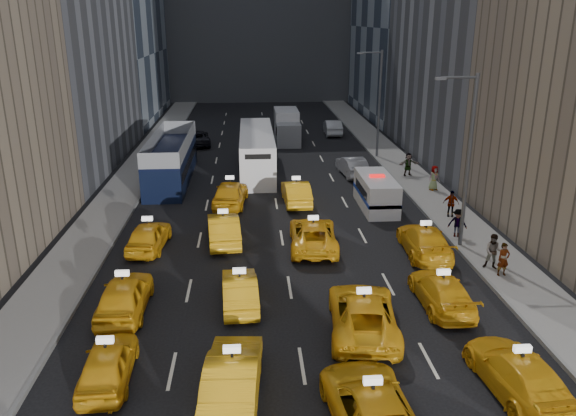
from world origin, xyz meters
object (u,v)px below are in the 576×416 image
at_px(city_bus, 257,151).
at_px(box_truck, 287,127).
at_px(double_decker, 171,158).
at_px(pedestrian_0, 503,259).
at_px(nypd_van, 376,193).

relative_size(city_bus, box_truck, 1.86).
distance_m(city_bus, box_truck, 11.25).
xyz_separation_m(double_decker, pedestrian_0, (17.34, -17.88, -0.72)).
bearing_deg(box_truck, double_decker, -124.79).
bearing_deg(double_decker, box_truck, 54.89).
xyz_separation_m(nypd_van, city_bus, (-7.38, 9.74, 0.57)).
distance_m(nypd_van, double_decker, 15.60).
height_order(double_decker, box_truck, double_decker).
bearing_deg(nypd_van, double_decker, 148.80).
bearing_deg(double_decker, city_bus, 20.64).
xyz_separation_m(double_decker, city_bus, (6.32, 2.30, -0.11)).
relative_size(nypd_van, city_bus, 0.42).
distance_m(double_decker, city_bus, 6.73).
bearing_deg(pedestrian_0, box_truck, 97.72).
xyz_separation_m(double_decker, box_truck, (9.43, 13.12, -0.20)).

